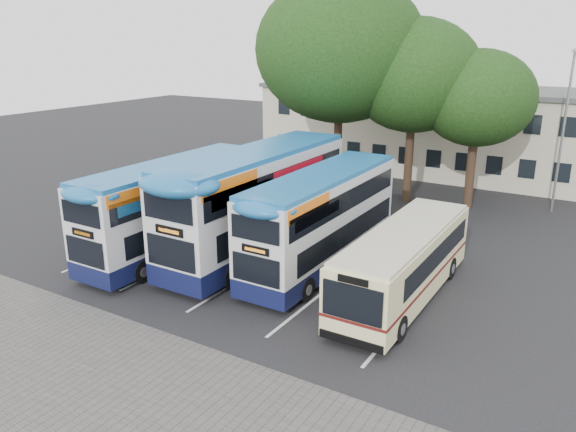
% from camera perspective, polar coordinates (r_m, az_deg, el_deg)
% --- Properties ---
extents(ground, '(120.00, 120.00, 0.00)m').
position_cam_1_polar(ground, '(19.54, -0.78, -11.82)').
color(ground, black).
rests_on(ground, ground).
extents(paving_strip, '(40.00, 6.00, 0.01)m').
position_cam_1_polar(paving_strip, '(17.41, -15.88, -16.65)').
color(paving_strip, '#595654').
rests_on(paving_strip, ground).
extents(bay_lines, '(14.12, 11.00, 0.01)m').
position_cam_1_polar(bay_lines, '(25.15, -1.99, -4.80)').
color(bay_lines, silver).
rests_on(bay_lines, ground).
extents(depot_building, '(32.40, 8.40, 6.20)m').
position_cam_1_polar(depot_building, '(42.85, 18.90, 8.09)').
color(depot_building, beige).
rests_on(depot_building, ground).
extents(lamp_post, '(0.25, 1.05, 9.06)m').
position_cam_1_polar(lamp_post, '(34.80, 26.26, 8.42)').
color(lamp_post, gray).
rests_on(lamp_post, ground).
extents(tree_left, '(10.08, 10.08, 13.22)m').
position_cam_1_polar(tree_left, '(34.61, 5.33, 16.48)').
color(tree_left, black).
rests_on(tree_left, ground).
extents(tree_mid, '(7.70, 7.70, 10.80)m').
position_cam_1_polar(tree_mid, '(34.11, 12.71, 13.75)').
color(tree_mid, black).
rests_on(tree_mid, ground).
extents(tree_right, '(6.35, 6.35, 9.08)m').
position_cam_1_polar(tree_right, '(33.72, 18.73, 11.25)').
color(tree_right, black).
rests_on(tree_right, ground).
extents(bus_dd_left, '(2.49, 10.27, 4.28)m').
position_cam_1_polar(bus_dd_left, '(26.21, -11.39, 1.25)').
color(bus_dd_left, '#10153C').
rests_on(bus_dd_left, ground).
extents(bus_dd_mid, '(2.82, 11.63, 4.85)m').
position_cam_1_polar(bus_dd_mid, '(25.57, -3.03, 1.90)').
color(bus_dd_mid, '#10153C').
rests_on(bus_dd_mid, ground).
extents(bus_dd_right, '(2.45, 10.12, 4.22)m').
position_cam_1_polar(bus_dd_right, '(24.09, 3.54, 0.02)').
color(bus_dd_right, '#10153C').
rests_on(bus_dd_right, ground).
extents(bus_single, '(2.37, 9.33, 2.78)m').
position_cam_1_polar(bus_single, '(21.84, 11.79, -4.32)').
color(bus_single, '#F5E9A3').
rests_on(bus_single, ground).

